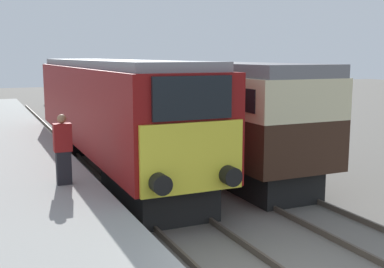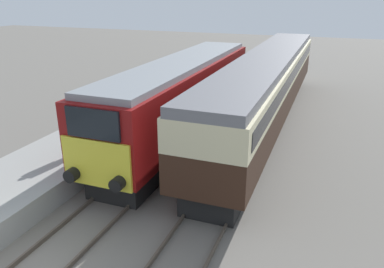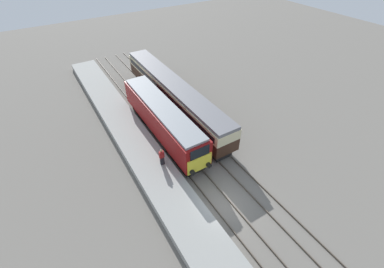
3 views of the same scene
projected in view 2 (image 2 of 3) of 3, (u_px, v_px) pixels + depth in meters
The scene contains 6 objects.
platform_left at pixel (93, 142), 17.20m from camera, with size 3.50×50.00×0.84m.
rails_near_track at pixel (122, 192), 13.61m from camera, with size 1.51×60.00×0.14m.
rails_far_track at pixel (211, 210), 12.48m from camera, with size 1.50×60.00×0.14m.
locomotive at pixel (182, 96), 17.95m from camera, with size 2.70×14.77×3.92m.
passenger_carriage at pixel (267, 82), 20.15m from camera, with size 2.75×21.51×3.83m.
person_on_platform at pixel (82, 130), 14.89m from camera, with size 0.44×0.26×1.79m.
Camera 2 is at (6.63, -5.27, 6.91)m, focal length 35.00 mm.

